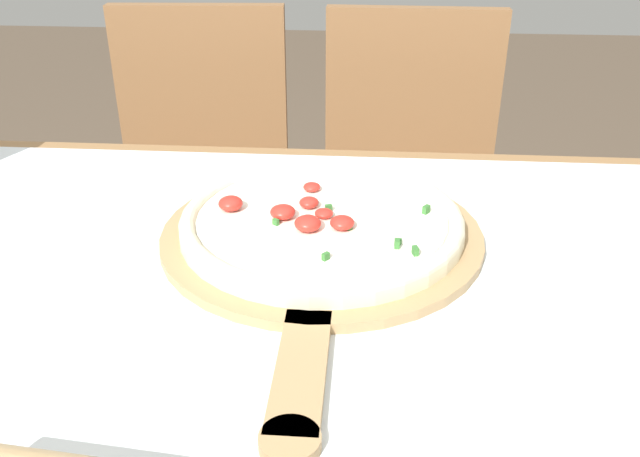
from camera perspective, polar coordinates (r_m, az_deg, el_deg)
dining_table at (r=0.79m, az=-3.97°, el=-12.32°), size 1.40×0.88×0.75m
towel_cloth at (r=0.72m, az=-4.25°, el=-5.75°), size 1.32×0.80×0.00m
pizza_peel at (r=0.81m, az=0.07°, el=-1.08°), size 0.39×0.56×0.01m
pizza at (r=0.81m, az=0.12°, el=0.67°), size 0.34×0.34×0.04m
chair_left at (r=1.56m, az=-9.90°, el=3.69°), size 0.42×0.42×0.90m
chair_right at (r=1.51m, az=7.41°, el=3.18°), size 0.41×0.41×0.90m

